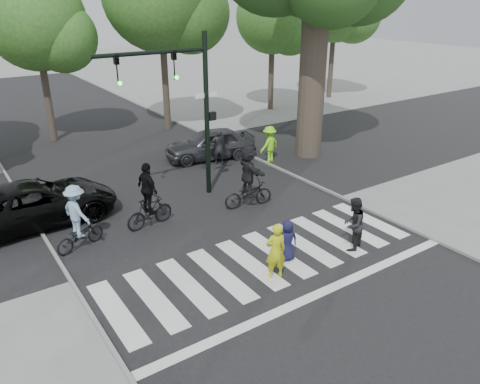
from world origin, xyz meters
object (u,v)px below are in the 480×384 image
object	(u,v)px
cyclist_right	(248,180)
car_suv	(35,203)
pedestrian_adult	(353,224)
car_grey	(210,144)
cyclist_mid	(149,201)
traffic_signal	(185,95)
pedestrian_woman	(276,251)
cyclist_left	(78,222)
pedestrian_child	(287,240)

from	to	relation	value
cyclist_right	car_suv	xyz separation A→B (m)	(-6.65, 2.86, -0.30)
pedestrian_adult	car_grey	size ratio (longest dim) A/B	0.40
cyclist_mid	cyclist_right	distance (m)	3.65
traffic_signal	car_grey	xyz separation A→B (m)	(2.99, 3.49, -3.19)
pedestrian_adult	cyclist_right	bearing A→B (deg)	-102.89
pedestrian_adult	cyclist_right	xyz separation A→B (m)	(-0.82, 4.28, 0.20)
pedestrian_woman	cyclist_left	bearing A→B (deg)	-32.79
traffic_signal	pedestrian_woman	distance (m)	6.89
pedestrian_child	cyclist_left	bearing A→B (deg)	-22.27
pedestrian_child	cyclist_right	distance (m)	3.88
pedestrian_woman	cyclist_right	xyz separation A→B (m)	(2.04, 4.19, 0.24)
pedestrian_adult	car_suv	world-z (taller)	pedestrian_adult
cyclist_mid	pedestrian_adult	bearing A→B (deg)	-47.34
cyclist_left	car_suv	world-z (taller)	cyclist_left
pedestrian_adult	cyclist_right	world-z (taller)	cyclist_right
cyclist_left	car_grey	distance (m)	9.12
car_grey	pedestrian_child	bearing A→B (deg)	-4.94
pedestrian_adult	cyclist_left	xyz separation A→B (m)	(-6.78, 4.65, 0.05)
car_suv	car_grey	world-z (taller)	car_suv
car_grey	traffic_signal	bearing A→B (deg)	-28.28
pedestrian_woman	cyclist_left	xyz separation A→B (m)	(-3.92, 4.55, 0.09)
pedestrian_woman	car_suv	size ratio (longest dim) A/B	0.30
cyclist_mid	car_suv	size ratio (longest dim) A/B	0.42
pedestrian_woman	cyclist_right	world-z (taller)	cyclist_right
traffic_signal	pedestrian_adult	size ratio (longest dim) A/B	3.59
car_suv	traffic_signal	bearing A→B (deg)	-102.40
traffic_signal	car_grey	world-z (taller)	traffic_signal
pedestrian_child	cyclist_right	size ratio (longest dim) A/B	0.54
pedestrian_adult	cyclist_mid	world-z (taller)	cyclist_mid
pedestrian_woman	cyclist_mid	size ratio (longest dim) A/B	0.72
traffic_signal	pedestrian_woman	bearing A→B (deg)	-96.32
traffic_signal	cyclist_left	xyz separation A→B (m)	(-4.60, -1.57, -3.01)
pedestrian_child	pedestrian_adult	world-z (taller)	pedestrian_adult
cyclist_left	cyclist_mid	size ratio (longest dim) A/B	0.92
car_grey	cyclist_right	bearing A→B (deg)	-4.36
cyclist_right	car_suv	distance (m)	7.25
pedestrian_child	cyclist_mid	bearing A→B (deg)	-42.13
cyclist_right	cyclist_mid	bearing A→B (deg)	171.75
cyclist_left	cyclist_right	distance (m)	5.98
traffic_signal	car_suv	world-z (taller)	traffic_signal
cyclist_left	car_grey	xyz separation A→B (m)	(7.59, 5.05, -0.18)
pedestrian_woman	pedestrian_adult	distance (m)	2.86
pedestrian_adult	car_suv	size ratio (longest dim) A/B	0.32
pedestrian_child	cyclist_left	size ratio (longest dim) A/B	0.61
pedestrian_woman	car_grey	world-z (taller)	pedestrian_woman
cyclist_mid	pedestrian_child	bearing A→B (deg)	-60.15
car_suv	cyclist_mid	bearing A→B (deg)	-129.99
traffic_signal	cyclist_right	xyz separation A→B (m)	(1.37, -1.93, -2.87)
pedestrian_child	pedestrian_adult	xyz separation A→B (m)	(2.02, -0.61, 0.21)
traffic_signal	cyclist_right	size ratio (longest dim) A/B	2.59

